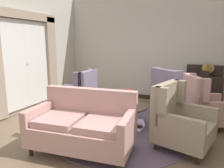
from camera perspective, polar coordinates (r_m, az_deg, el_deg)
name	(u,v)px	position (r m, az deg, el deg)	size (l,w,h in m)	color
ground	(115,136)	(3.99, 0.88, -13.93)	(7.99, 7.99, 0.00)	brown
wall_back	(153,46)	(6.34, 11.22, 10.19)	(5.66, 0.08, 3.21)	#BCB7AD
wall_left	(31,46)	(5.90, -21.25, 9.59)	(0.08, 4.00, 3.21)	#BCB7AD
baseboard_back	(151,97)	(6.50, 10.59, -3.58)	(5.50, 0.03, 0.12)	black
area_rug	(121,129)	(4.24, 2.50, -12.27)	(2.78, 2.78, 0.01)	#5B4C60
window_with_curtains	(27,58)	(5.66, -22.24, 6.53)	(0.12, 2.12, 2.42)	silver
coffee_table	(126,109)	(4.32, 3.85, -6.83)	(0.87, 0.87, 0.44)	black
porcelain_vase	(129,98)	(4.26, 4.65, -3.75)	(0.18, 0.18, 0.35)	brown
settee	(83,126)	(3.38, -7.93, -11.28)	(1.67, 1.01, 0.95)	tan
armchair_near_sideboard	(179,121)	(3.62, 17.94, -9.65)	(1.00, 1.01, 1.05)	gray
armchair_beside_settee	(172,95)	(5.28, 15.97, -2.91)	(1.18, 1.19, 1.09)	slate
armchair_foreground_right	(203,106)	(4.62, 23.64, -5.50)	(1.07, 1.04, 1.06)	tan
armchair_back_corner	(78,97)	(4.93, -9.35, -3.59)	(0.95, 0.80, 1.09)	slate
sideboard	(203,89)	(6.01, 23.60, -1.31)	(0.91, 0.40, 1.12)	black
gramophone	(207,68)	(5.84, 24.47, 4.07)	(0.35, 0.42, 0.47)	black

